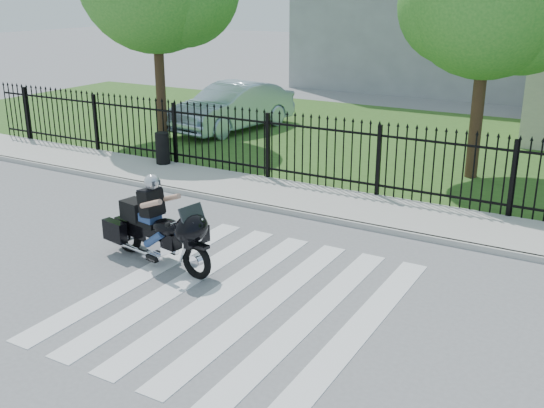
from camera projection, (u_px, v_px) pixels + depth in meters
The scene contains 9 objects.
ground at pixel (241, 300), 10.25m from camera, with size 120.00×120.00×0.00m, color slate.
crosswalk at pixel (241, 300), 10.24m from camera, with size 5.00×5.50×0.01m, color silver, non-canonical shape.
sidewalk at pixel (360, 209), 14.33m from camera, with size 40.00×2.00×0.12m, color #ADAAA3.
curb at pixel (342, 222), 13.51m from camera, with size 40.00×0.12×0.12m, color #ADAAA3.
grass_strip at pixel (445, 147), 20.10m from camera, with size 40.00×12.00×0.02m, color #2E501B.
iron_fence at pixel (378, 163), 14.89m from camera, with size 26.00×0.04×1.80m.
motorcycle_rider at pixel (157, 227), 11.44m from camera, with size 2.56×1.14×1.71m.
parked_car at pixel (233, 107), 22.31m from camera, with size 1.73×4.97×1.64m, color #A2BBCC.
litter_bin at pixel (163, 148), 17.68m from camera, with size 0.39×0.39×0.88m, color black.
Camera 1 is at (5.01, -7.74, 4.75)m, focal length 42.00 mm.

